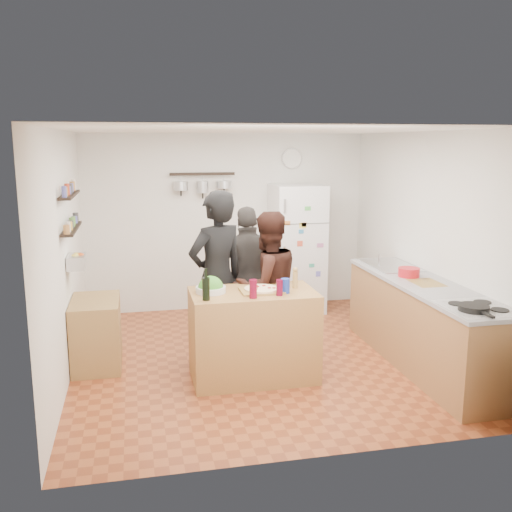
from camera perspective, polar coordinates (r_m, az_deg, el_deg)
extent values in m
plane|color=brown|center=(6.49, 0.19, -10.18)|extent=(4.20, 4.20, 0.00)
plane|color=white|center=(6.04, 0.20, 12.47)|extent=(4.20, 4.20, 0.00)
plane|color=silver|center=(8.18, -2.94, 3.36)|extent=(4.00, 0.00, 4.00)
plane|color=silver|center=(6.05, -18.65, -0.03)|extent=(0.00, 4.20, 4.20)
plane|color=silver|center=(6.85, 16.78, 1.35)|extent=(0.00, 4.20, 4.20)
cube|color=#A7743D|center=(5.85, -0.28, -7.89)|extent=(1.25, 0.72, 0.91)
cube|color=olive|center=(5.71, 0.54, -3.48)|extent=(0.42, 0.34, 0.02)
cylinder|color=beige|center=(5.70, 0.54, -3.30)|extent=(0.34, 0.34, 0.02)
cylinder|color=silver|center=(5.68, -4.55, -3.37)|extent=(0.30, 0.30, 0.06)
cylinder|color=black|center=(5.40, -5.02, -3.31)|extent=(0.07, 0.07, 0.22)
cylinder|color=maroon|center=(5.45, -0.29, -3.31)|extent=(0.07, 0.07, 0.18)
cylinder|color=#51061E|center=(5.55, 2.36, -3.18)|extent=(0.06, 0.06, 0.16)
cylinder|color=#9D7A42|center=(5.84, 3.94, -2.39)|extent=(0.05, 0.05, 0.17)
cylinder|color=navy|center=(5.65, 2.94, -3.00)|extent=(0.09, 0.09, 0.14)
imported|color=black|center=(6.16, -3.93, -2.17)|extent=(0.82, 0.71, 1.89)
imported|color=black|center=(6.24, 1.10, -3.08)|extent=(0.96, 0.84, 1.65)
imported|color=#2C2927|center=(6.75, -0.74, -2.00)|extent=(0.97, 0.41, 1.65)
cube|color=#9E7042|center=(6.42, 16.37, -6.62)|extent=(0.63, 2.63, 0.90)
cube|color=white|center=(5.52, 21.31, -4.90)|extent=(0.60, 0.62, 0.02)
cylinder|color=black|center=(5.38, 20.94, -4.87)|extent=(0.27, 0.27, 0.05)
cube|color=silver|center=(7.04, 13.32, -1.00)|extent=(0.50, 0.80, 0.03)
cube|color=olive|center=(6.29, 16.66, -2.66)|extent=(0.30, 0.40, 0.02)
cylinder|color=red|center=(6.51, 15.04, -1.58)|extent=(0.23, 0.23, 0.10)
cube|color=white|center=(8.11, 4.12, 0.77)|extent=(0.70, 0.68, 1.80)
cylinder|color=silver|center=(8.29, 3.60, 9.71)|extent=(0.30, 0.03, 0.30)
cube|color=black|center=(6.20, -17.95, 2.62)|extent=(0.12, 1.00, 0.02)
cube|color=black|center=(6.16, -18.15, 5.84)|extent=(0.12, 1.00, 0.02)
cube|color=silver|center=(6.25, -17.49, -0.54)|extent=(0.18, 0.35, 0.14)
cube|color=olive|center=(6.42, -15.66, -7.40)|extent=(0.50, 0.80, 0.73)
cube|color=black|center=(7.97, -5.39, 8.18)|extent=(0.90, 0.04, 0.04)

